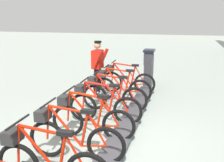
# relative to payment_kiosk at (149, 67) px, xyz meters

# --- Properties ---
(ground_plane) EXTENTS (60.00, 60.00, 0.00)m
(ground_plane) POSITION_rel_payment_kiosk_xyz_m (-0.05, 4.56, -0.67)
(ground_plane) COLOR #A1ABA0
(dock_rail_base) EXTENTS (0.44, 8.19, 0.10)m
(dock_rail_base) POSITION_rel_payment_kiosk_xyz_m (-0.05, 4.56, -0.62)
(dock_rail_base) COLOR #47474C
(dock_rail_base) RESTS_ON ground
(payment_kiosk) EXTENTS (0.36, 0.52, 1.28)m
(payment_kiosk) POSITION_rel_payment_kiosk_xyz_m (0.00, 0.00, 0.00)
(payment_kiosk) COLOR #38383D
(payment_kiosk) RESTS_ON ground
(bike_docked_0) EXTENTS (1.72, 0.54, 1.02)m
(bike_docked_0) POSITION_rel_payment_kiosk_xyz_m (0.57, 1.07, -0.24)
(bike_docked_0) COLOR black
(bike_docked_0) RESTS_ON ground
(bike_docked_1) EXTENTS (1.72, 0.54, 1.02)m
(bike_docked_1) POSITION_rel_payment_kiosk_xyz_m (0.57, 1.89, -0.24)
(bike_docked_1) COLOR black
(bike_docked_1) RESTS_ON ground
(bike_docked_2) EXTENTS (1.72, 0.54, 1.02)m
(bike_docked_2) POSITION_rel_payment_kiosk_xyz_m (0.57, 2.72, -0.24)
(bike_docked_2) COLOR black
(bike_docked_2) RESTS_ON ground
(bike_docked_3) EXTENTS (1.72, 0.54, 1.02)m
(bike_docked_3) POSITION_rel_payment_kiosk_xyz_m (0.57, 3.54, -0.24)
(bike_docked_3) COLOR black
(bike_docked_3) RESTS_ON ground
(bike_docked_4) EXTENTS (1.72, 0.54, 1.02)m
(bike_docked_4) POSITION_rel_payment_kiosk_xyz_m (0.57, 4.36, -0.24)
(bike_docked_4) COLOR black
(bike_docked_4) RESTS_ON ground
(bike_docked_5) EXTENTS (1.72, 0.54, 1.02)m
(bike_docked_5) POSITION_rel_payment_kiosk_xyz_m (0.57, 5.18, -0.24)
(bike_docked_5) COLOR black
(bike_docked_5) RESTS_ON ground
(worker_near_rack) EXTENTS (0.49, 0.64, 1.66)m
(worker_near_rack) POSITION_rel_payment_kiosk_xyz_m (1.40, 1.37, 0.24)
(worker_near_rack) COLOR white
(worker_near_rack) RESTS_ON ground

